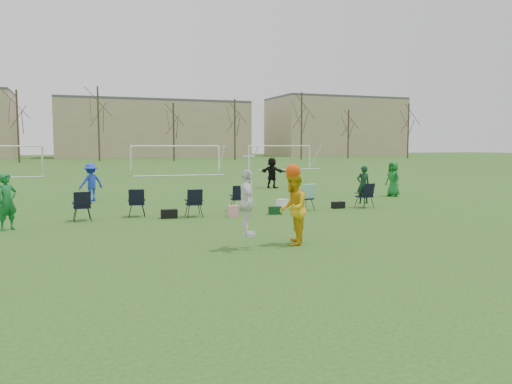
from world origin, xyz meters
name	(u,v)px	position (x,y,z in m)	size (l,w,h in m)	color
ground	(293,265)	(0.00, 0.00, 0.00)	(260.00, 260.00, 0.00)	#204D18
fielder_green_near	(7,202)	(-6.01, 6.75, 0.83)	(0.61, 0.40, 1.66)	#12662A
fielder_blue	(91,182)	(-3.43, 13.83, 0.83)	(1.08, 0.62, 1.67)	#1A35C6
fielder_green_far	(393,179)	(10.33, 10.94, 0.84)	(0.82, 0.53, 1.68)	#126824
fielder_black	(272,173)	(6.64, 17.35, 0.88)	(1.64, 0.52, 1.76)	black
center_contest	(278,206)	(0.45, 1.88, 1.00)	(2.02, 1.13, 2.23)	white
sideline_setup	(246,199)	(1.74, 7.89, 0.50)	(11.22, 2.22, 1.66)	#0D321A
goal_mid	(176,152)	(4.00, 32.00, 1.92)	(7.40, 0.63, 2.46)	white
goal_right	(280,150)	(16.00, 38.00, 1.92)	(7.35, 1.14, 2.46)	white
tree_line	(101,128)	(0.24, 69.85, 5.09)	(110.28, 3.28, 11.40)	#382B21
building_row	(127,128)	(6.73, 96.00, 5.99)	(126.00, 16.00, 13.00)	tan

